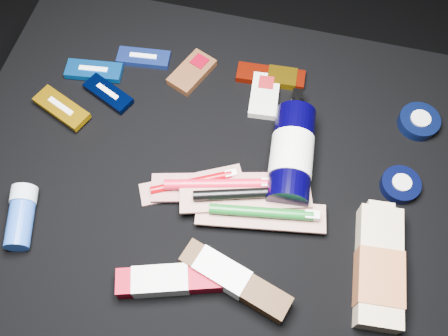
% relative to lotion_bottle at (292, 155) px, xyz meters
% --- Properties ---
extents(ground, '(3.00, 3.00, 0.00)m').
position_rel_lotion_bottle_xyz_m(ground, '(-0.13, -0.06, -0.44)').
color(ground, black).
rests_on(ground, ground).
extents(cloth_table, '(0.98, 0.78, 0.40)m').
position_rel_lotion_bottle_xyz_m(cloth_table, '(-0.13, -0.06, -0.24)').
color(cloth_table, black).
rests_on(cloth_table, ground).
extents(luna_bar_0, '(0.11, 0.05, 0.01)m').
position_rel_lotion_bottle_xyz_m(luna_bar_0, '(-0.34, 0.17, -0.03)').
color(luna_bar_0, navy).
rests_on(luna_bar_0, cloth_table).
extents(luna_bar_1, '(0.12, 0.06, 0.01)m').
position_rel_lotion_bottle_xyz_m(luna_bar_1, '(-0.43, 0.11, -0.03)').
color(luna_bar_1, '#0A4FAC').
rests_on(luna_bar_1, cloth_table).
extents(luna_bar_2, '(0.11, 0.08, 0.01)m').
position_rel_lotion_bottle_xyz_m(luna_bar_2, '(-0.38, 0.06, -0.03)').
color(luna_bar_2, black).
rests_on(luna_bar_2, cloth_table).
extents(luna_bar_3, '(0.12, 0.08, 0.02)m').
position_rel_lotion_bottle_xyz_m(luna_bar_3, '(-0.45, 0.01, -0.02)').
color(luna_bar_3, '#BA7F07').
rests_on(luna_bar_3, cloth_table).
extents(clif_bar_0, '(0.09, 0.11, 0.02)m').
position_rel_lotion_bottle_xyz_m(clif_bar_0, '(-0.23, 0.16, -0.03)').
color(clif_bar_0, '#4A2814').
rests_on(clif_bar_0, cloth_table).
extents(clif_bar_1, '(0.06, 0.11, 0.02)m').
position_rel_lotion_bottle_xyz_m(clif_bar_1, '(-0.08, 0.14, -0.03)').
color(clif_bar_1, beige).
rests_on(clif_bar_1, cloth_table).
extents(power_bar, '(0.14, 0.05, 0.02)m').
position_rel_lotion_bottle_xyz_m(power_bar, '(-0.07, 0.19, -0.03)').
color(power_bar, maroon).
rests_on(power_bar, cloth_table).
extents(lotion_bottle, '(0.09, 0.24, 0.08)m').
position_rel_lotion_bottle_xyz_m(lotion_bottle, '(0.00, 0.00, 0.00)').
color(lotion_bottle, black).
rests_on(lotion_bottle, cloth_table).
extents(cream_tin_upper, '(0.08, 0.08, 0.02)m').
position_rel_lotion_bottle_xyz_m(cream_tin_upper, '(0.23, 0.14, -0.03)').
color(cream_tin_upper, black).
rests_on(cream_tin_upper, cloth_table).
extents(cream_tin_lower, '(0.07, 0.07, 0.02)m').
position_rel_lotion_bottle_xyz_m(cream_tin_lower, '(0.20, 0.00, -0.03)').
color(cream_tin_lower, black).
rests_on(cream_tin_lower, cloth_table).
extents(bodywash_bottle, '(0.09, 0.22, 0.04)m').
position_rel_lotion_bottle_xyz_m(bodywash_bottle, '(0.18, -0.17, -0.02)').
color(bodywash_bottle, '#CFB790').
rests_on(bodywash_bottle, cloth_table).
extents(deodorant_stick, '(0.07, 0.12, 0.05)m').
position_rel_lotion_bottle_xyz_m(deodorant_stick, '(-0.43, -0.22, -0.02)').
color(deodorant_stick, '#1F48A9').
rests_on(deodorant_stick, cloth_table).
extents(toothbrush_pack_0, '(0.19, 0.12, 0.02)m').
position_rel_lotion_bottle_xyz_m(toothbrush_pack_0, '(-0.16, -0.08, -0.03)').
color(toothbrush_pack_0, '#A9A39F').
rests_on(toothbrush_pack_0, cloth_table).
extents(toothbrush_pack_1, '(0.24, 0.11, 0.03)m').
position_rel_lotion_bottle_xyz_m(toothbrush_pack_1, '(-0.12, -0.08, -0.02)').
color(toothbrush_pack_1, '#AAA49F').
rests_on(toothbrush_pack_1, cloth_table).
extents(toothbrush_pack_2, '(0.23, 0.09, 0.03)m').
position_rel_lotion_bottle_xyz_m(toothbrush_pack_2, '(-0.03, -0.12, -0.01)').
color(toothbrush_pack_2, '#BBB4AE').
rests_on(toothbrush_pack_2, cloth_table).
extents(toothbrush_pack_3, '(0.24, 0.12, 0.03)m').
position_rel_lotion_bottle_xyz_m(toothbrush_pack_3, '(-0.06, -0.09, -0.01)').
color(toothbrush_pack_3, '#B4ABA8').
rests_on(toothbrush_pack_3, cloth_table).
extents(toothpaste_carton_red, '(0.20, 0.10, 0.04)m').
position_rel_lotion_bottle_xyz_m(toothpaste_carton_red, '(-0.15, -0.27, -0.02)').
color(toothpaste_carton_red, maroon).
rests_on(toothpaste_carton_red, cloth_table).
extents(toothpaste_carton_green, '(0.19, 0.10, 0.04)m').
position_rel_lotion_bottle_xyz_m(toothpaste_carton_green, '(-0.06, -0.24, -0.01)').
color(toothpaste_carton_green, '#341D0A').
rests_on(toothpaste_carton_green, cloth_table).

